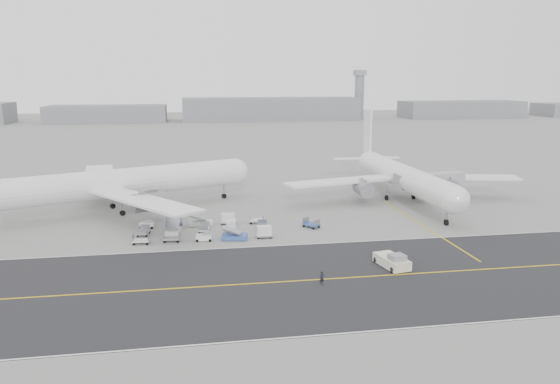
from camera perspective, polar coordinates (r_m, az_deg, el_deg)
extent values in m
plane|color=gray|center=(90.46, -1.52, -5.28)|extent=(700.00, 700.00, 0.00)
cube|color=#27272A|center=(74.63, 4.30, -9.10)|extent=(220.00, 32.00, 0.02)
cube|color=gold|center=(74.63, 4.30, -9.09)|extent=(220.00, 0.30, 0.01)
cube|color=silver|center=(89.19, 1.87, -5.51)|extent=(220.00, 0.25, 0.01)
cube|color=silver|center=(60.69, 7.96, -14.31)|extent=(220.00, 0.25, 0.01)
cube|color=gold|center=(103.35, 14.80, -3.47)|extent=(0.30, 40.00, 0.01)
cylinder|color=gray|center=(368.25, 8.28, 9.81)|extent=(6.00, 6.00, 28.00)
cube|color=gray|center=(368.04, 8.35, 12.22)|extent=(7.00, 7.00, 3.50)
cylinder|color=white|center=(114.37, -15.89, 0.97)|extent=(48.67, 24.72, 5.77)
sphere|color=white|center=(123.61, -4.65, 2.18)|extent=(5.65, 5.65, 5.65)
cube|color=white|center=(99.92, -14.05, -0.90)|extent=(21.42, 25.82, 0.45)
cube|color=white|center=(128.65, -18.34, 1.67)|extent=(10.23, 28.23, 0.45)
cylinder|color=gray|center=(105.39, -13.56, -1.02)|extent=(7.04, 5.67, 3.58)
cylinder|color=gray|center=(124.97, -16.67, 0.81)|extent=(7.04, 5.67, 3.58)
cylinder|color=black|center=(123.27, -5.88, -0.41)|extent=(1.20, 0.88, 1.09)
cylinder|color=black|center=(111.74, -16.13, -2.12)|extent=(1.20, 0.88, 1.09)
cylinder|color=black|center=(118.25, -17.08, -1.41)|extent=(1.20, 0.88, 1.09)
cylinder|color=gray|center=(122.96, -5.89, 0.28)|extent=(0.36, 0.36, 3.03)
cylinder|color=white|center=(121.79, 12.84, 1.53)|extent=(5.75, 46.07, 5.27)
sphere|color=white|center=(101.44, 17.86, -0.80)|extent=(5.17, 5.17, 5.17)
cone|color=white|center=(143.94, 9.13, 3.40)|extent=(4.84, 9.03, 4.75)
cube|color=white|center=(143.58, 9.15, 6.32)|extent=(0.55, 5.06, 11.22)
cube|color=white|center=(143.26, 7.27, 3.47)|extent=(8.44, 2.61, 0.25)
cube|color=white|center=(146.28, 10.74, 3.53)|extent=(8.44, 2.61, 0.25)
cube|color=white|center=(118.29, 6.40, 1.13)|extent=(25.85, 11.79, 0.45)
cube|color=white|center=(128.90, 18.33, 1.49)|extent=(25.87, 11.31, 0.45)
cylinder|color=gray|center=(117.75, 8.72, 0.36)|extent=(3.33, 5.65, 3.27)
cylinder|color=gray|center=(125.17, 17.02, 0.66)|extent=(3.33, 5.65, 3.27)
cylinder|color=black|center=(104.96, 16.98, -3.05)|extent=(0.51, 1.15, 1.14)
cylinder|color=black|center=(123.08, 11.07, -0.58)|extent=(0.51, 1.15, 1.14)
cylinder|color=black|center=(125.48, 13.77, -0.47)|extent=(0.51, 1.15, 1.14)
cylinder|color=gray|center=(104.63, 17.02, -2.32)|extent=(0.36, 0.36, 2.77)
cube|color=beige|center=(80.51, 11.60, -7.12)|extent=(3.95, 6.38, 1.34)
cube|color=gray|center=(79.13, 12.14, -6.71)|extent=(2.43, 2.28, 0.86)
cylinder|color=gray|center=(83.55, 10.26, -6.60)|extent=(0.62, 2.48, 0.15)
cylinder|color=black|center=(78.18, 11.70, -8.00)|extent=(0.54, 0.92, 0.86)
cylinder|color=black|center=(79.48, 13.24, -7.74)|extent=(0.54, 0.92, 0.86)
cylinder|color=black|center=(81.87, 9.99, -7.01)|extent=(0.54, 0.92, 0.86)
cylinder|color=black|center=(83.11, 11.48, -6.78)|extent=(0.54, 0.92, 0.86)
cylinder|color=gray|center=(127.59, 18.12, 0.20)|extent=(1.70, 1.70, 4.26)
cube|color=gray|center=(127.94, 18.07, -0.57)|extent=(3.19, 3.19, 0.74)
cube|color=#A2A2A6|center=(122.74, 15.43, 1.23)|extent=(16.23, 5.62, 2.77)
cube|color=gray|center=(118.60, 12.37, 1.03)|extent=(1.83, 3.57, 3.19)
cylinder|color=black|center=(129.55, 18.17, -0.45)|extent=(0.42, 0.68, 0.64)
imported|color=black|center=(72.59, 4.41, -8.95)|extent=(0.80, 0.68, 1.85)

